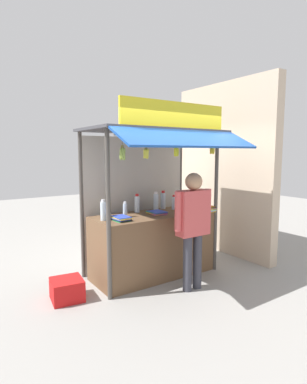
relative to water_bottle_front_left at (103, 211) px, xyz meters
name	(u,v)px	position (x,y,z in m)	size (l,w,h in m)	color
ground_plane	(154,274)	(0.85, -0.02, -1.13)	(20.00, 20.00, 0.00)	gray
stall_counter	(154,244)	(0.85, -0.02, -0.63)	(1.94, 0.78, 0.99)	brown
stall_structure	(149,174)	(0.85, 0.11, 0.49)	(2.14, 1.66, 2.64)	#4C4742
water_bottle_front_left	(103,211)	(0.00, 0.00, 0.00)	(0.08, 0.08, 0.30)	silver
water_bottle_mid_left	(174,203)	(1.36, 0.12, -0.02)	(0.07, 0.07, 0.25)	silver
water_bottle_mid_right	(137,204)	(0.72, 0.25, 0.00)	(0.08, 0.08, 0.30)	silver
water_bottle_rear_center	(125,210)	(0.37, 0.04, -0.03)	(0.06, 0.06, 0.23)	silver
water_bottle_center	(163,200)	(1.26, 0.29, 0.00)	(0.09, 0.09, 0.31)	silver
water_bottle_far_right	(156,201)	(1.09, 0.26, 0.00)	(0.09, 0.09, 0.31)	silver
magazine_stack_front_right	(157,213)	(0.90, -0.04, -0.12)	(0.25, 0.32, 0.04)	purple
magazine_stack_back_left	(206,209)	(1.71, -0.30, -0.10)	(0.25, 0.32, 0.09)	yellow
magazine_stack_far_left	(121,218)	(0.20, -0.15, -0.11)	(0.22, 0.31, 0.06)	green
banana_bunch_leftmost	(146,153)	(0.40, -0.51, 0.81)	(0.09, 0.09, 0.30)	#332D23
banana_bunch_inner_right	(212,150)	(1.62, -0.51, 0.87)	(0.11, 0.11, 0.24)	#332D23
banana_bunch_inner_left	(176,152)	(0.91, -0.51, 0.84)	(0.09, 0.09, 0.27)	#332D23
banana_bunch_rightmost	(122,154)	(0.04, -0.51, 0.81)	(0.09, 0.09, 0.31)	#332D23
vendor_person	(193,220)	(1.00, -0.79, -0.12)	(0.63, 0.24, 1.67)	#383842
plastic_crate	(67,290)	(-0.60, -0.11, -0.99)	(0.40, 0.40, 0.28)	red
neighbour_wall	(224,169)	(2.71, 0.28, 0.50)	(0.20, 2.40, 3.26)	#C9B298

